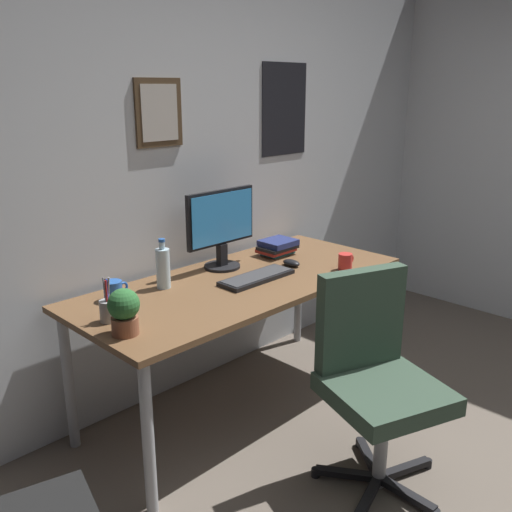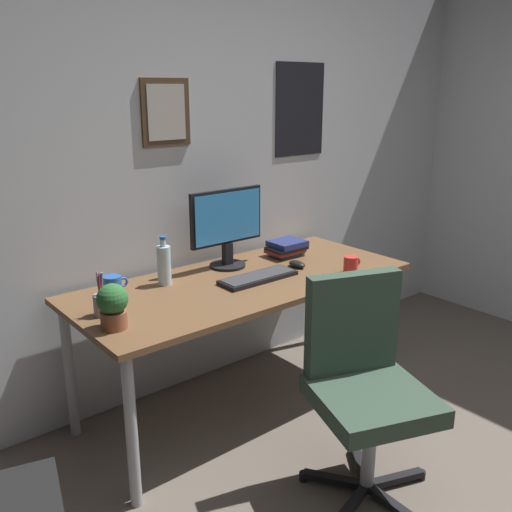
{
  "view_description": "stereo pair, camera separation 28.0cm",
  "coord_description": "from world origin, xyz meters",
  "px_view_note": "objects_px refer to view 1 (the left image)",
  "views": [
    {
      "loc": [
        -2.07,
        -0.3,
        1.7
      ],
      "look_at": [
        -0.16,
        1.58,
        0.89
      ],
      "focal_mm": 39.29,
      "sensor_mm": 36.0,
      "label": 1
    },
    {
      "loc": [
        -1.86,
        -0.49,
        1.7
      ],
      "look_at": [
        -0.16,
        1.58,
        0.89
      ],
      "focal_mm": 39.29,
      "sensor_mm": 36.0,
      "label": 2
    }
  ],
  "objects_px": {
    "book_stack_left": "(278,247)",
    "computer_mouse": "(291,263)",
    "coffee_mug_near": "(114,291)",
    "coffee_mug_far": "(345,262)",
    "office_chair": "(375,371)",
    "monitor": "(221,226)",
    "potted_plant": "(124,310)",
    "water_bottle": "(163,267)",
    "keyboard": "(257,277)",
    "pen_cup": "(108,310)"
  },
  "relations": [
    {
      "from": "office_chair",
      "to": "computer_mouse",
      "type": "bearing_deg",
      "value": 65.76
    },
    {
      "from": "coffee_mug_far",
      "to": "book_stack_left",
      "type": "distance_m",
      "value": 0.46
    },
    {
      "from": "computer_mouse",
      "to": "coffee_mug_far",
      "type": "bearing_deg",
      "value": -58.21
    },
    {
      "from": "keyboard",
      "to": "potted_plant",
      "type": "height_order",
      "value": "potted_plant"
    },
    {
      "from": "office_chair",
      "to": "keyboard",
      "type": "height_order",
      "value": "office_chair"
    },
    {
      "from": "coffee_mug_near",
      "to": "coffee_mug_far",
      "type": "distance_m",
      "value": 1.24
    },
    {
      "from": "monitor",
      "to": "potted_plant",
      "type": "xyz_separation_m",
      "value": [
        -0.86,
        -0.37,
        -0.13
      ]
    },
    {
      "from": "monitor",
      "to": "water_bottle",
      "type": "distance_m",
      "value": 0.44
    },
    {
      "from": "coffee_mug_far",
      "to": "computer_mouse",
      "type": "bearing_deg",
      "value": 121.79
    },
    {
      "from": "office_chair",
      "to": "water_bottle",
      "type": "bearing_deg",
      "value": 109.09
    },
    {
      "from": "book_stack_left",
      "to": "computer_mouse",
      "type": "bearing_deg",
      "value": -117.48
    },
    {
      "from": "monitor",
      "to": "potted_plant",
      "type": "distance_m",
      "value": 0.95
    },
    {
      "from": "coffee_mug_near",
      "to": "computer_mouse",
      "type": "bearing_deg",
      "value": -14.3
    },
    {
      "from": "monitor",
      "to": "coffee_mug_near",
      "type": "height_order",
      "value": "monitor"
    },
    {
      "from": "monitor",
      "to": "computer_mouse",
      "type": "relative_size",
      "value": 4.18
    },
    {
      "from": "computer_mouse",
      "to": "coffee_mug_far",
      "type": "xyz_separation_m",
      "value": [
        0.16,
        -0.25,
        0.03
      ]
    },
    {
      "from": "potted_plant",
      "to": "water_bottle",
      "type": "bearing_deg",
      "value": 37.39
    },
    {
      "from": "office_chair",
      "to": "potted_plant",
      "type": "distance_m",
      "value": 1.09
    },
    {
      "from": "coffee_mug_far",
      "to": "potted_plant",
      "type": "xyz_separation_m",
      "value": [
        -1.31,
        0.14,
        0.06
      ]
    },
    {
      "from": "potted_plant",
      "to": "keyboard",
      "type": "bearing_deg",
      "value": 6.01
    },
    {
      "from": "water_bottle",
      "to": "pen_cup",
      "type": "distance_m",
      "value": 0.46
    },
    {
      "from": "coffee_mug_near",
      "to": "coffee_mug_far",
      "type": "relative_size",
      "value": 1.09
    },
    {
      "from": "monitor",
      "to": "coffee_mug_near",
      "type": "xyz_separation_m",
      "value": [
        -0.69,
        -0.01,
        -0.19
      ]
    },
    {
      "from": "office_chair",
      "to": "coffee_mug_near",
      "type": "relative_size",
      "value": 7.61
    },
    {
      "from": "potted_plant",
      "to": "coffee_mug_far",
      "type": "bearing_deg",
      "value": -6.13
    },
    {
      "from": "office_chair",
      "to": "keyboard",
      "type": "xyz_separation_m",
      "value": [
        0.06,
        0.77,
        0.22
      ]
    },
    {
      "from": "coffee_mug_far",
      "to": "pen_cup",
      "type": "relative_size",
      "value": 0.57
    },
    {
      "from": "office_chair",
      "to": "monitor",
      "type": "relative_size",
      "value": 2.07
    },
    {
      "from": "pen_cup",
      "to": "office_chair",
      "type": "bearing_deg",
      "value": -47.59
    },
    {
      "from": "keyboard",
      "to": "coffee_mug_far",
      "type": "relative_size",
      "value": 3.77
    },
    {
      "from": "coffee_mug_far",
      "to": "coffee_mug_near",
      "type": "bearing_deg",
      "value": 156.11
    },
    {
      "from": "water_bottle",
      "to": "office_chair",
      "type": "bearing_deg",
      "value": -70.91
    },
    {
      "from": "monitor",
      "to": "keyboard",
      "type": "distance_m",
      "value": 0.36
    },
    {
      "from": "computer_mouse",
      "to": "coffee_mug_near",
      "type": "xyz_separation_m",
      "value": [
        -0.98,
        0.25,
        0.03
      ]
    },
    {
      "from": "book_stack_left",
      "to": "water_bottle",
      "type": "bearing_deg",
      "value": 178.55
    },
    {
      "from": "keyboard",
      "to": "monitor",
      "type": "bearing_deg",
      "value": 88.05
    },
    {
      "from": "coffee_mug_far",
      "to": "keyboard",
      "type": "bearing_deg",
      "value": 153.29
    },
    {
      "from": "water_bottle",
      "to": "coffee_mug_near",
      "type": "distance_m",
      "value": 0.28
    },
    {
      "from": "monitor",
      "to": "keyboard",
      "type": "height_order",
      "value": "monitor"
    },
    {
      "from": "keyboard",
      "to": "water_bottle",
      "type": "xyz_separation_m",
      "value": [
        -0.41,
        0.25,
        0.09
      ]
    },
    {
      "from": "water_bottle",
      "to": "keyboard",
      "type": "bearing_deg",
      "value": -30.83
    },
    {
      "from": "office_chair",
      "to": "potted_plant",
      "type": "xyz_separation_m",
      "value": [
        -0.79,
        0.68,
        0.32
      ]
    },
    {
      "from": "monitor",
      "to": "pen_cup",
      "type": "relative_size",
      "value": 2.3
    },
    {
      "from": "water_bottle",
      "to": "book_stack_left",
      "type": "xyz_separation_m",
      "value": [
        0.82,
        -0.02,
        -0.06
      ]
    },
    {
      "from": "potted_plant",
      "to": "pen_cup",
      "type": "height_order",
      "value": "pen_cup"
    },
    {
      "from": "monitor",
      "to": "pen_cup",
      "type": "height_order",
      "value": "monitor"
    },
    {
      "from": "office_chair",
      "to": "pen_cup",
      "type": "xyz_separation_m",
      "value": [
        -0.77,
        0.85,
        0.27
      ]
    },
    {
      "from": "office_chair",
      "to": "coffee_mug_near",
      "type": "xyz_separation_m",
      "value": [
        -0.62,
        1.05,
        0.26
      ]
    },
    {
      "from": "book_stack_left",
      "to": "potted_plant",
      "type": "bearing_deg",
      "value": -165.92
    },
    {
      "from": "computer_mouse",
      "to": "office_chair",
      "type": "bearing_deg",
      "value": -114.24
    }
  ]
}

